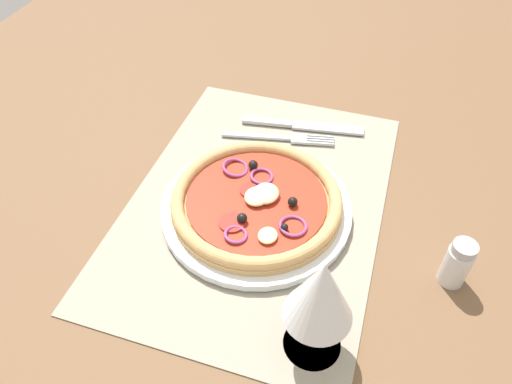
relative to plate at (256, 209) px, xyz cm
name	(u,v)px	position (x,y,z in cm)	size (l,w,h in cm)	color
ground_plane	(257,207)	(-2.21, -0.56, -2.17)	(190.00, 140.00, 2.40)	brown
placemat	(257,200)	(-2.21, -0.56, -0.77)	(49.15, 34.46, 0.40)	gray
plate	(256,209)	(0.00, 0.00, 0.00)	(25.96, 25.96, 1.13)	white
pizza	(257,200)	(0.02, 0.03, 1.66)	(23.17, 23.17, 2.68)	tan
fork	(284,138)	(-16.25, -0.48, -0.35)	(5.17, 17.93, 0.44)	#B2B5BA
knife	(304,126)	(-20.26, 1.75, -0.31)	(4.65, 20.02, 0.62)	#B2B5BA
wine_glass	(320,294)	(16.67, 11.67, 9.17)	(7.20, 7.20, 14.90)	silver
pepper_shaker	(457,263)	(3.19, 25.87, 2.29)	(3.20, 3.20, 6.70)	silver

